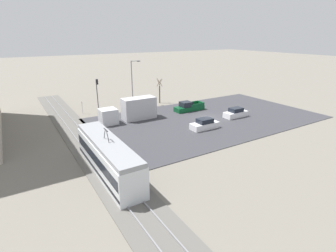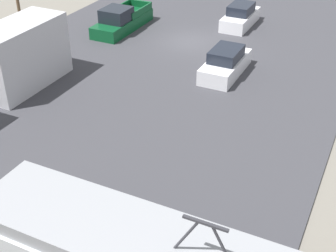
{
  "view_description": "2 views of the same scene",
  "coord_description": "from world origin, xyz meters",
  "px_view_note": "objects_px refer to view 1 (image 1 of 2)",
  "views": [
    {
      "loc": [
        -32.51,
        27.75,
        13.41
      ],
      "look_at": [
        -4.8,
        10.76,
        2.03
      ],
      "focal_mm": 28.0,
      "sensor_mm": 36.0,
      "label": 1
    },
    {
      "loc": [
        -11.75,
        27.75,
        12.05
      ],
      "look_at": [
        -4.5,
        12.79,
        1.68
      ],
      "focal_mm": 50.0,
      "sensor_mm": 36.0,
      "label": 2
    }
  ],
  "objects_px": {
    "light_rail_tram": "(108,157)",
    "pickup_truck": "(189,107)",
    "sedan_car_1": "(205,124)",
    "street_tree": "(160,92)",
    "street_lamp_near_crossing": "(133,80)",
    "no_parking_sign": "(82,106)",
    "sedan_car_0": "(236,113)",
    "box_truck": "(132,110)",
    "traffic_light_pole": "(97,91)"
  },
  "relations": [
    {
      "from": "light_rail_tram",
      "to": "pickup_truck",
      "type": "xyz_separation_m",
      "value": [
        14.56,
        -20.48,
        -1.05
      ]
    },
    {
      "from": "sedan_car_1",
      "to": "street_tree",
      "type": "height_order",
      "value": "street_tree"
    },
    {
      "from": "street_lamp_near_crossing",
      "to": "no_parking_sign",
      "type": "xyz_separation_m",
      "value": [
        -0.61,
        10.24,
        -3.6
      ]
    },
    {
      "from": "light_rail_tram",
      "to": "street_lamp_near_crossing",
      "type": "distance_m",
      "value": 27.36
    },
    {
      "from": "sedan_car_0",
      "to": "street_tree",
      "type": "xyz_separation_m",
      "value": [
        15.41,
        6.13,
        1.58
      ]
    },
    {
      "from": "light_rail_tram",
      "to": "sedan_car_1",
      "type": "height_order",
      "value": "light_rail_tram"
    },
    {
      "from": "sedan_car_1",
      "to": "box_truck",
      "type": "bearing_deg",
      "value": -142.03
    },
    {
      "from": "traffic_light_pole",
      "to": "street_tree",
      "type": "distance_m",
      "value": 12.7
    },
    {
      "from": "street_lamp_near_crossing",
      "to": "box_truck",
      "type": "bearing_deg",
      "value": 153.87
    },
    {
      "from": "box_truck",
      "to": "pickup_truck",
      "type": "xyz_separation_m",
      "value": [
        -0.37,
        -11.22,
        -0.98
      ]
    },
    {
      "from": "light_rail_tram",
      "to": "traffic_light_pole",
      "type": "bearing_deg",
      "value": -15.12
    },
    {
      "from": "light_rail_tram",
      "to": "sedan_car_1",
      "type": "xyz_separation_m",
      "value": [
        5.32,
        -16.75,
        -1.07
      ]
    },
    {
      "from": "street_lamp_near_crossing",
      "to": "sedan_car_1",
      "type": "bearing_deg",
      "value": -169.89
    },
    {
      "from": "light_rail_tram",
      "to": "no_parking_sign",
      "type": "height_order",
      "value": "light_rail_tram"
    },
    {
      "from": "street_lamp_near_crossing",
      "to": "no_parking_sign",
      "type": "height_order",
      "value": "street_lamp_near_crossing"
    },
    {
      "from": "pickup_truck",
      "to": "sedan_car_1",
      "type": "bearing_deg",
      "value": 158.05
    },
    {
      "from": "pickup_truck",
      "to": "sedan_car_0",
      "type": "xyz_separation_m",
      "value": [
        -7.4,
        -4.54,
        -0.01
      ]
    },
    {
      "from": "street_tree",
      "to": "no_parking_sign",
      "type": "relative_size",
      "value": 2.19
    },
    {
      "from": "pickup_truck",
      "to": "sedan_car_1",
      "type": "xyz_separation_m",
      "value": [
        -9.24,
        3.72,
        -0.01
      ]
    },
    {
      "from": "no_parking_sign",
      "to": "box_truck",
      "type": "bearing_deg",
      "value": -143.29
    },
    {
      "from": "sedan_car_0",
      "to": "sedan_car_1",
      "type": "distance_m",
      "value": 8.46
    },
    {
      "from": "no_parking_sign",
      "to": "street_tree",
      "type": "bearing_deg",
      "value": -91.47
    },
    {
      "from": "light_rail_tram",
      "to": "street_lamp_near_crossing",
      "type": "relative_size",
      "value": 1.46
    },
    {
      "from": "street_lamp_near_crossing",
      "to": "street_tree",
      "type": "bearing_deg",
      "value": -100.66
    },
    {
      "from": "sedan_car_0",
      "to": "no_parking_sign",
      "type": "xyz_separation_m",
      "value": [
        15.81,
        21.76,
        0.68
      ]
    },
    {
      "from": "sedan_car_0",
      "to": "sedan_car_1",
      "type": "relative_size",
      "value": 0.98
    },
    {
      "from": "sedan_car_0",
      "to": "sedan_car_1",
      "type": "xyz_separation_m",
      "value": [
        -1.84,
        8.26,
        -0.01
      ]
    },
    {
      "from": "street_tree",
      "to": "traffic_light_pole",
      "type": "bearing_deg",
      "value": 87.04
    },
    {
      "from": "box_truck",
      "to": "street_lamp_near_crossing",
      "type": "xyz_separation_m",
      "value": [
        8.66,
        -4.25,
        3.3
      ]
    },
    {
      "from": "pickup_truck",
      "to": "sedan_car_1",
      "type": "relative_size",
      "value": 1.3
    },
    {
      "from": "sedan_car_1",
      "to": "street_lamp_near_crossing",
      "type": "relative_size",
      "value": 0.5
    },
    {
      "from": "box_truck",
      "to": "traffic_light_pole",
      "type": "distance_m",
      "value": 9.05
    },
    {
      "from": "box_truck",
      "to": "street_tree",
      "type": "xyz_separation_m",
      "value": [
        7.64,
        -9.63,
        0.6
      ]
    },
    {
      "from": "sedan_car_0",
      "to": "light_rail_tram",
      "type": "bearing_deg",
      "value": -74.03
    },
    {
      "from": "box_truck",
      "to": "sedan_car_1",
      "type": "bearing_deg",
      "value": -142.03
    },
    {
      "from": "street_lamp_near_crossing",
      "to": "no_parking_sign",
      "type": "distance_m",
      "value": 10.88
    },
    {
      "from": "sedan_car_0",
      "to": "pickup_truck",
      "type": "bearing_deg",
      "value": -148.49
    },
    {
      "from": "street_tree",
      "to": "street_lamp_near_crossing",
      "type": "relative_size",
      "value": 0.58
    },
    {
      "from": "street_tree",
      "to": "sedan_car_0",
      "type": "bearing_deg",
      "value": -158.3
    },
    {
      "from": "sedan_car_1",
      "to": "street_lamp_near_crossing",
      "type": "bearing_deg",
      "value": -169.89
    },
    {
      "from": "light_rail_tram",
      "to": "traffic_light_pole",
      "type": "xyz_separation_m",
      "value": [
        23.22,
        -6.27,
        1.97
      ]
    },
    {
      "from": "traffic_light_pole",
      "to": "pickup_truck",
      "type": "bearing_deg",
      "value": -121.39
    },
    {
      "from": "sedan_car_0",
      "to": "street_tree",
      "type": "distance_m",
      "value": 16.66
    },
    {
      "from": "street_tree",
      "to": "street_lamp_near_crossing",
      "type": "distance_m",
      "value": 6.11
    },
    {
      "from": "traffic_light_pole",
      "to": "box_truck",
      "type": "bearing_deg",
      "value": -160.26
    },
    {
      "from": "street_lamp_near_crossing",
      "to": "no_parking_sign",
      "type": "bearing_deg",
      "value": 93.42
    },
    {
      "from": "box_truck",
      "to": "sedan_car_0",
      "type": "xyz_separation_m",
      "value": [
        -7.77,
        -15.76,
        -0.98
      ]
    },
    {
      "from": "sedan_car_0",
      "to": "street_lamp_near_crossing",
      "type": "bearing_deg",
      "value": -144.97
    },
    {
      "from": "sedan_car_0",
      "to": "street_lamp_near_crossing",
      "type": "xyz_separation_m",
      "value": [
        16.43,
        11.52,
        4.28
      ]
    },
    {
      "from": "sedan_car_0",
      "to": "box_truck",
      "type": "bearing_deg",
      "value": -116.24
    }
  ]
}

